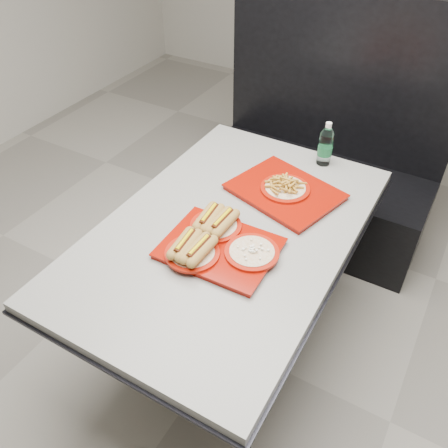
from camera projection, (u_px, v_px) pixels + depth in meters
The scene contains 6 objects.
ground at pixel (227, 343), 2.32m from camera, with size 6.00×6.00×0.00m, color gray.
diner_table at pixel (228, 258), 1.95m from camera, with size 0.92×1.42×0.75m.
booth_bench at pixel (319, 168), 2.79m from camera, with size 1.30×0.57×1.35m.
tray_near at pixel (216, 242), 1.73m from camera, with size 0.42×0.37×0.09m.
tray_far at pixel (285, 190), 1.99m from camera, with size 0.50×0.44×0.08m.
water_bottle at pixel (325, 146), 2.13m from camera, with size 0.07×0.07×0.21m.
Camera 1 is at (0.68, -1.22, 1.95)m, focal length 38.00 mm.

